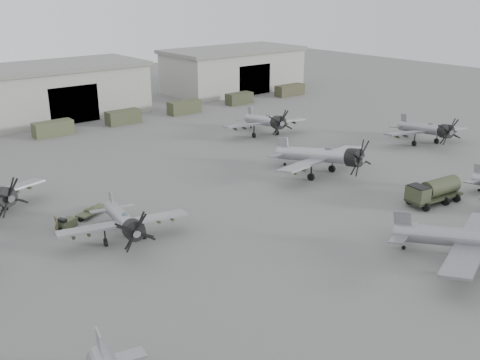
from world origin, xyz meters
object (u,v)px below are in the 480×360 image
object	(u,v)px
aircraft_near_1	(477,240)
fuel_tanker	(434,190)
aircraft_mid_1	(124,221)
aircraft_mid_3	(428,129)
tug_trailer	(77,219)
ground_crew	(57,225)
aircraft_mid_2	(324,156)
aircraft_far_1	(266,121)

from	to	relation	value
aircraft_near_1	fuel_tanker	world-z (taller)	aircraft_near_1
aircraft_near_1	aircraft_mid_1	distance (m)	28.50
aircraft_mid_3	tug_trailer	distance (m)	48.65
aircraft_mid_1	ground_crew	world-z (taller)	aircraft_mid_1
aircraft_mid_1	tug_trailer	world-z (taller)	aircraft_mid_1
aircraft_mid_1	aircraft_mid_3	xyz separation A→B (m)	(46.69, 0.57, 0.20)
aircraft_mid_3	ground_crew	xyz separation A→B (m)	(-50.49, 4.95, -1.39)
aircraft_mid_1	ground_crew	distance (m)	6.81
aircraft_mid_3	fuel_tanker	size ratio (longest dim) A/B	1.82
aircraft_mid_1	ground_crew	size ratio (longest dim) A/B	6.61
aircraft_near_1	aircraft_mid_3	bearing A→B (deg)	20.14
ground_crew	aircraft_mid_2	bearing A→B (deg)	-82.14
fuel_tanker	tug_trailer	distance (m)	35.12
aircraft_mid_2	fuel_tanker	size ratio (longest dim) A/B	2.04
aircraft_far_1	fuel_tanker	size ratio (longest dim) A/B	1.89
aircraft_mid_3	tug_trailer	bearing A→B (deg)	-166.06
aircraft_mid_2	tug_trailer	xyz separation A→B (m)	(-27.42, 5.66, -2.01)
aircraft_mid_2	ground_crew	size ratio (longest dim) A/B	8.02
aircraft_mid_1	fuel_tanker	world-z (taller)	aircraft_mid_1
aircraft_mid_3	aircraft_far_1	size ratio (longest dim) A/B	0.96
aircraft_mid_3	aircraft_mid_1	bearing A→B (deg)	-158.36
aircraft_mid_3	aircraft_far_1	distance (m)	22.49
aircraft_mid_2	tug_trailer	world-z (taller)	aircraft_mid_2
aircraft_near_1	aircraft_far_1	xyz separation A→B (m)	(13.42, 39.19, -0.07)
aircraft_near_1	aircraft_mid_1	world-z (taller)	aircraft_near_1
aircraft_mid_2	aircraft_far_1	bearing A→B (deg)	62.70
aircraft_near_1	aircraft_far_1	world-z (taller)	aircraft_near_1
aircraft_far_1	aircraft_mid_1	bearing A→B (deg)	-135.15
aircraft_far_1	ground_crew	xyz separation A→B (m)	(-36.33, -12.51, -1.44)
ground_crew	aircraft_mid_1	bearing A→B (deg)	-128.61
aircraft_mid_3	fuel_tanker	world-z (taller)	aircraft_mid_3
aircraft_mid_2	aircraft_far_1	world-z (taller)	aircraft_mid_2
ground_crew	fuel_tanker	bearing A→B (deg)	-101.47
aircraft_mid_1	fuel_tanker	distance (m)	30.76
fuel_tanker	tug_trailer	world-z (taller)	fuel_tanker
aircraft_near_1	aircraft_mid_3	size ratio (longest dim) A/B	1.06
aircraft_mid_1	aircraft_mid_2	distance (m)	25.87
aircraft_mid_2	aircraft_far_1	xyz separation A→B (m)	(6.67, 17.20, -0.17)
tug_trailer	aircraft_mid_2	bearing A→B (deg)	-36.46
aircraft_far_1	ground_crew	size ratio (longest dim) A/B	7.44
aircraft_near_1	aircraft_far_1	bearing A→B (deg)	53.02
fuel_tanker	ground_crew	bearing A→B (deg)	159.78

